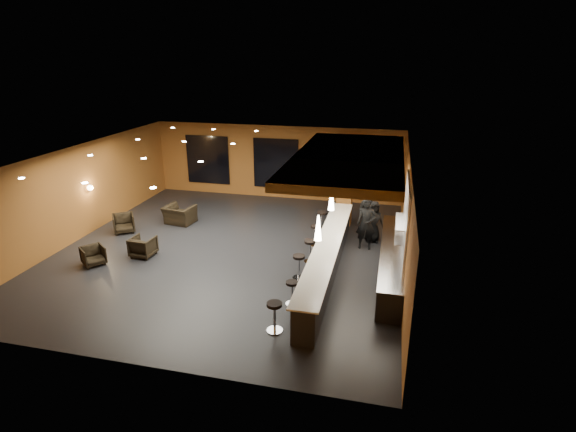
% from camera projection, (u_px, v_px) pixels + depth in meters
% --- Properties ---
extents(floor, '(12.00, 13.00, 0.10)m').
position_uv_depth(floor, '(231.00, 251.00, 16.27)').
color(floor, black).
rests_on(floor, ground).
extents(ceiling, '(12.00, 13.00, 0.10)m').
position_uv_depth(ceiling, '(227.00, 153.00, 15.03)').
color(ceiling, black).
extents(wall_back, '(12.00, 0.10, 3.50)m').
position_uv_depth(wall_back, '(276.00, 162.00, 21.63)').
color(wall_back, '#985822').
rests_on(wall_back, floor).
extents(wall_front, '(12.00, 0.10, 3.50)m').
position_uv_depth(wall_front, '(123.00, 299.00, 9.66)').
color(wall_front, '#985822').
rests_on(wall_front, floor).
extents(wall_left, '(0.10, 13.00, 3.50)m').
position_uv_depth(wall_left, '(78.00, 192.00, 16.95)').
color(wall_left, '#985822').
rests_on(wall_left, floor).
extents(wall_right, '(0.10, 13.00, 3.50)m').
position_uv_depth(wall_right, '(408.00, 218.00, 14.35)').
color(wall_right, '#985822').
rests_on(wall_right, floor).
extents(wood_soffit, '(3.60, 8.00, 0.28)m').
position_uv_depth(wood_soffit, '(349.00, 159.00, 15.15)').
color(wood_soffit, olive).
rests_on(wood_soffit, ceiling).
extents(window_left, '(2.20, 0.06, 2.40)m').
position_uv_depth(window_left, '(208.00, 160.00, 22.30)').
color(window_left, black).
rests_on(window_left, wall_back).
extents(window_center, '(2.20, 0.06, 2.40)m').
position_uv_depth(window_center, '(276.00, 164.00, 21.55)').
color(window_center, black).
rests_on(window_center, wall_back).
extents(window_right, '(2.20, 0.06, 2.40)m').
position_uv_depth(window_right, '(338.00, 167.00, 20.90)').
color(window_right, black).
rests_on(window_right, wall_back).
extents(tile_backsplash, '(0.06, 3.20, 2.40)m').
position_uv_depth(tile_backsplash, '(406.00, 221.00, 13.36)').
color(tile_backsplash, white).
rests_on(tile_backsplash, wall_right).
extents(bar_counter, '(0.60, 8.00, 1.00)m').
position_uv_depth(bar_counter, '(327.00, 259.00, 14.38)').
color(bar_counter, black).
rests_on(bar_counter, floor).
extents(bar_top, '(0.78, 8.10, 0.05)m').
position_uv_depth(bar_top, '(328.00, 244.00, 14.20)').
color(bar_top, white).
rests_on(bar_top, bar_counter).
extents(prep_counter, '(0.70, 6.00, 0.86)m').
position_uv_depth(prep_counter, '(391.00, 261.00, 14.43)').
color(prep_counter, black).
rests_on(prep_counter, floor).
extents(prep_top, '(0.72, 6.00, 0.03)m').
position_uv_depth(prep_top, '(392.00, 248.00, 14.27)').
color(prep_top, silver).
rests_on(prep_top, prep_counter).
extents(wall_shelf_lower, '(0.30, 1.50, 0.03)m').
position_uv_depth(wall_shelf_lower, '(400.00, 236.00, 13.35)').
color(wall_shelf_lower, silver).
rests_on(wall_shelf_lower, wall_right).
extents(wall_shelf_upper, '(0.30, 1.50, 0.03)m').
position_uv_depth(wall_shelf_upper, '(401.00, 222.00, 13.19)').
color(wall_shelf_upper, silver).
rests_on(wall_shelf_upper, wall_right).
extents(column, '(0.60, 0.60, 3.50)m').
position_uv_depth(column, '(345.00, 183.00, 18.15)').
color(column, '#995A22').
rests_on(column, floor).
extents(wall_sconce, '(0.22, 0.22, 0.22)m').
position_uv_depth(wall_sconce, '(90.00, 188.00, 17.35)').
color(wall_sconce, '#FFE5B2').
rests_on(wall_sconce, wall_left).
extents(pendant_0, '(0.20, 0.20, 0.70)m').
position_uv_depth(pendant_0, '(318.00, 228.00, 11.91)').
color(pendant_0, white).
rests_on(pendant_0, wood_soffit).
extents(pendant_1, '(0.20, 0.20, 0.70)m').
position_uv_depth(pendant_1, '(331.00, 200.00, 14.20)').
color(pendant_1, white).
rests_on(pendant_1, wood_soffit).
extents(pendant_2, '(0.20, 0.20, 0.70)m').
position_uv_depth(pendant_2, '(341.00, 179.00, 16.48)').
color(pendant_2, white).
rests_on(pendant_2, wood_soffit).
extents(staff_a, '(0.71, 0.48, 1.90)m').
position_uv_depth(staff_a, '(366.00, 224.00, 16.09)').
color(staff_a, black).
rests_on(staff_a, floor).
extents(staff_b, '(1.01, 0.87, 1.80)m').
position_uv_depth(staff_b, '(368.00, 213.00, 17.30)').
color(staff_b, black).
rests_on(staff_b, floor).
extents(staff_c, '(0.90, 0.72, 1.60)m').
position_uv_depth(staff_c, '(373.00, 222.00, 16.71)').
color(staff_c, black).
rests_on(staff_c, floor).
extents(armchair_a, '(0.98, 0.97, 0.64)m').
position_uv_depth(armchair_a, '(93.00, 256.00, 15.05)').
color(armchair_a, black).
rests_on(armchair_a, floor).
extents(armchair_b, '(0.80, 0.82, 0.71)m').
position_uv_depth(armchair_b, '(143.00, 246.00, 15.67)').
color(armchair_b, black).
rests_on(armchair_b, floor).
extents(armchair_c, '(1.11, 1.11, 0.73)m').
position_uv_depth(armchair_c, '(124.00, 223.00, 17.76)').
color(armchair_c, black).
rests_on(armchair_c, floor).
extents(armchair_d, '(1.29, 1.17, 0.75)m').
position_uv_depth(armchair_d, '(180.00, 215.00, 18.66)').
color(armchair_d, black).
rests_on(armchair_d, floor).
extents(bar_stool_0, '(0.42, 0.42, 0.82)m').
position_uv_depth(bar_stool_0, '(274.00, 313.00, 11.36)').
color(bar_stool_0, silver).
rests_on(bar_stool_0, floor).
extents(bar_stool_1, '(0.37, 0.37, 0.72)m').
position_uv_depth(bar_stool_1, '(292.00, 290.00, 12.60)').
color(bar_stool_1, silver).
rests_on(bar_stool_1, floor).
extents(bar_stool_2, '(0.40, 0.40, 0.79)m').
position_uv_depth(bar_stool_2, '(299.00, 264.00, 14.05)').
color(bar_stool_2, silver).
rests_on(bar_stool_2, floor).
extents(bar_stool_3, '(0.40, 0.40, 0.79)m').
position_uv_depth(bar_stool_3, '(310.00, 248.00, 15.14)').
color(bar_stool_3, silver).
rests_on(bar_stool_3, floor).
extents(bar_stool_4, '(0.41, 0.41, 0.80)m').
position_uv_depth(bar_stool_4, '(316.00, 233.00, 16.42)').
color(bar_stool_4, silver).
rests_on(bar_stool_4, floor).
extents(bar_stool_5, '(0.42, 0.42, 0.82)m').
position_uv_depth(bar_stool_5, '(322.00, 219.00, 17.77)').
color(bar_stool_5, silver).
rests_on(bar_stool_5, floor).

